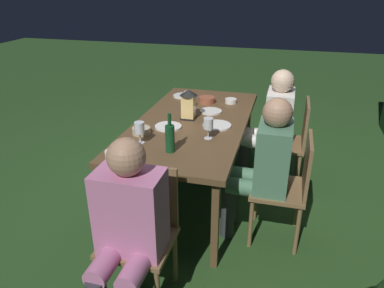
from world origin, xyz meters
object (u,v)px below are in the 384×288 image
at_px(chair_side_right_a, 291,139).
at_px(chair_head_far, 142,228).
at_px(person_in_cream, 271,123).
at_px(plate_b, 217,125).
at_px(chair_side_right_b, 288,184).
at_px(person_in_green, 264,163).
at_px(wine_glass_a, 208,124).
at_px(bowl_olives, 116,153).
at_px(dining_table, 192,126).
at_px(plate_c, 211,111).
at_px(wine_glass_c, 188,97).
at_px(person_in_pink, 127,227).
at_px(bowl_bread, 207,100).
at_px(bowl_dip, 141,130).
at_px(lantern_centerpiece, 189,103).
at_px(wine_glass_b, 140,129).
at_px(plate_d, 183,96).
at_px(bowl_salad, 231,101).
at_px(plate_a, 168,127).
at_px(green_bottle_on_table, 170,138).

xyz_separation_m(chair_side_right_a, chair_head_far, (1.64, -0.86, 0.00)).
relative_size(person_in_cream, plate_b, 4.73).
relative_size(chair_side_right_b, plate_b, 3.58).
bearing_deg(person_in_green, wine_glass_a, -101.63).
bearing_deg(bowl_olives, dining_table, 157.51).
xyz_separation_m(person_in_green, plate_c, (-0.70, -0.56, 0.12)).
relative_size(person_in_green, bowl_olives, 7.17).
bearing_deg(wine_glass_c, person_in_pink, 4.06).
relative_size(chair_side_right_a, bowl_bread, 5.41).
xyz_separation_m(person_in_green, person_in_pink, (0.97, -0.67, 0.00)).
bearing_deg(bowl_dip, chair_side_right_a, 124.63).
xyz_separation_m(chair_side_right_b, lantern_centerpiece, (-0.48, -0.91, 0.41)).
height_order(chair_side_right_a, person_in_green, person_in_green).
distance_m(person_in_green, wine_glass_b, 0.96).
bearing_deg(chair_side_right_a, person_in_green, -12.76).
bearing_deg(person_in_pink, chair_side_right_b, 138.38).
xyz_separation_m(plate_b, bowl_olives, (0.74, -0.57, 0.01)).
relative_size(chair_side_right_a, plate_d, 4.06).
relative_size(person_in_green, plate_b, 4.73).
relative_size(chair_side_right_b, bowl_salad, 7.65).
xyz_separation_m(person_in_pink, bowl_bread, (-1.93, 0.01, 0.14)).
bearing_deg(person_in_green, wine_glass_c, -132.88).
distance_m(lantern_centerpiece, plate_a, 0.30).
distance_m(person_in_green, plate_b, 0.58).
height_order(person_in_pink, lantern_centerpiece, person_in_pink).
relative_size(green_bottle_on_table, plate_d, 1.35).
relative_size(person_in_cream, green_bottle_on_table, 3.96).
bearing_deg(wine_glass_a, green_bottle_on_table, -35.42).
bearing_deg(bowl_dip, person_in_cream, 129.60).
relative_size(dining_table, chair_side_right_b, 2.21).
relative_size(chair_side_right_a, wine_glass_b, 5.15).
bearing_deg(plate_d, wine_glass_b, 0.62).
distance_m(wine_glass_b, plate_a, 0.39).
bearing_deg(wine_glass_c, bowl_dip, -16.17).
bearing_deg(plate_a, lantern_centerpiece, 155.99).
xyz_separation_m(chair_side_right_b, person_in_pink, (0.97, -0.86, 0.15)).
xyz_separation_m(person_in_cream, plate_a, (0.63, -0.82, 0.12)).
height_order(plate_b, bowl_salad, bowl_salad).
distance_m(chair_side_right_a, plate_b, 0.85).
bearing_deg(bowl_salad, bowl_dip, -30.56).
relative_size(chair_side_right_a, plate_b, 3.58).
bearing_deg(plate_c, chair_side_right_b, 47.18).
height_order(lantern_centerpiece, green_bottle_on_table, green_bottle_on_table).
xyz_separation_m(lantern_centerpiece, plate_a, (0.25, -0.11, -0.14)).
relative_size(plate_a, bowl_salad, 1.98).
relative_size(wine_glass_b, bowl_bread, 1.05).
distance_m(person_in_cream, person_in_green, 0.86).
xyz_separation_m(wine_glass_c, bowl_dip, (0.69, -0.20, -0.09)).
relative_size(plate_d, bowl_salad, 1.88).
xyz_separation_m(dining_table, person_in_pink, (1.40, 0.00, -0.06)).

